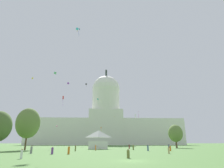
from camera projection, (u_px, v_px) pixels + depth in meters
name	position (u px, v px, depth m)	size (l,w,h in m)	color
ground_plane	(132.00, 161.00, 26.03)	(800.00, 800.00, 0.00)	#4C7538
capitol_building	(106.00, 121.00, 175.38)	(138.38, 26.62, 71.81)	silver
event_tent	(98.00, 139.00, 70.22)	(7.34, 4.55, 6.70)	white
tree_east_mid	(175.00, 133.00, 85.02)	(8.04, 8.05, 10.06)	brown
tree_west_near	(28.00, 123.00, 63.31)	(10.19, 10.45, 13.56)	brown
person_tan_back_center	(169.00, 150.00, 42.38)	(0.40, 0.40, 1.50)	tan
person_olive_mid_center	(128.00, 154.00, 30.55)	(0.56, 0.56, 1.44)	olive
person_grey_front_left	(31.00, 150.00, 42.92)	(0.66, 0.66, 1.75)	gray
person_olive_front_right	(75.00, 148.00, 54.35)	(0.37, 0.37, 1.62)	olive
person_white_edge_east	(22.00, 154.00, 29.48)	(0.44, 0.44, 1.53)	silver
person_purple_near_tent	(52.00, 151.00, 40.56)	(0.55, 0.55, 1.58)	#703D93
person_maroon_near_tree_west	(129.00, 147.00, 72.93)	(0.53, 0.53, 1.71)	maroon
person_olive_mid_left	(133.00, 147.00, 63.70)	(0.64, 0.64, 1.76)	olive
person_orange_lawn_far_left	(96.00, 148.00, 59.96)	(0.46, 0.46, 1.75)	orange
person_olive_front_center	(91.00, 146.00, 80.72)	(0.46, 0.46, 1.67)	olive
person_orange_back_left	(170.00, 148.00, 55.16)	(0.59, 0.59, 1.60)	orange
person_orange_near_tree_east	(69.00, 150.00, 40.82)	(0.61, 0.61, 1.71)	orange
person_navy_mid_right	(169.00, 146.00, 82.45)	(0.63, 0.63, 1.65)	navy
person_denim_aisle_center	(148.00, 148.00, 56.00)	(0.62, 0.62, 1.79)	#3D5684
kite_black_high	(86.00, 84.00, 156.45)	(1.32, 1.36, 2.87)	black
kite_pink_low	(57.00, 126.00, 133.84)	(1.07, 1.05, 1.05)	pink
kite_blue_high	(79.00, 30.00, 79.80)	(0.67, 1.20, 3.06)	blue
kite_turquoise_high	(98.00, 99.00, 159.48)	(1.25, 1.19, 4.37)	teal
kite_magenta_low	(138.00, 113.00, 103.37)	(1.21, 1.79, 3.05)	#D1339E
kite_red_mid	(63.00, 99.00, 86.24)	(0.55, 0.52, 4.66)	red
kite_green_high	(55.00, 73.00, 116.57)	(1.55, 1.54, 1.54)	green
kite_cyan_high	(77.00, 29.00, 98.99)	(1.41, 1.43, 2.75)	#33BCDB
kite_violet_high	(68.00, 83.00, 133.75)	(1.31, 1.34, 1.11)	purple
kite_yellow_mid	(32.00, 78.00, 85.52)	(0.83, 0.59, 0.89)	yellow
kite_gold_mid	(115.00, 117.00, 148.36)	(1.41, 1.38, 0.30)	gold
kite_white_low	(135.00, 116.00, 90.91)	(0.76, 0.70, 1.47)	white
kite_orange_low	(101.00, 128.00, 135.06)	(0.80, 0.81, 3.16)	orange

